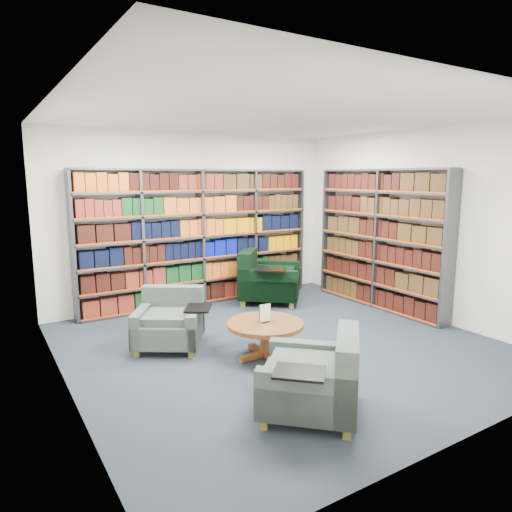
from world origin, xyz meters
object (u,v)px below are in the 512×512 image
chair_green_right (265,281)px  chair_teal_front (318,382)px  coffee_table (265,329)px  chair_teal_left (171,323)px

chair_green_right → chair_teal_front: chair_green_right is taller
chair_teal_front → coffee_table: (0.31, 1.35, 0.03)m
chair_teal_left → chair_teal_front: 2.35m
chair_green_right → chair_teal_front: (-1.64, -3.42, -0.05)m
chair_green_right → coffee_table: size_ratio=1.51×
chair_green_right → coffee_table: chair_green_right is taller
chair_green_right → chair_teal_front: bearing=-115.6°
chair_green_right → coffee_table: (-1.33, -2.08, -0.02)m
chair_teal_left → chair_green_right: (2.13, 1.13, 0.07)m
chair_green_right → coffee_table: 2.47m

